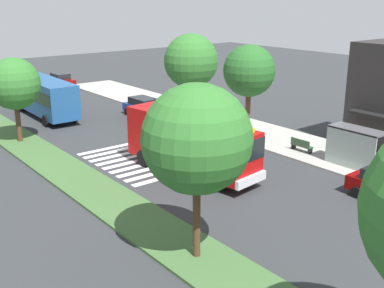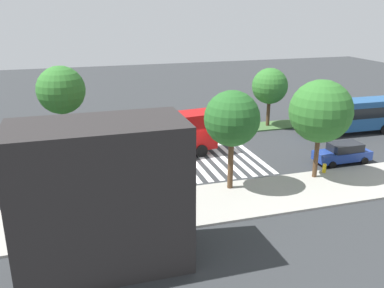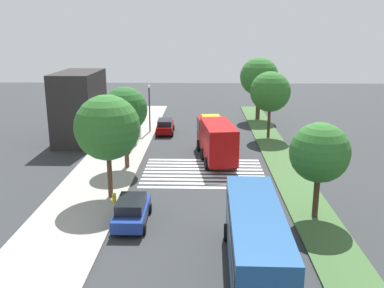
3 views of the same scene
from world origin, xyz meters
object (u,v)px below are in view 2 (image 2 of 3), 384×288
object	(u,v)px
parked_car_mid	(343,153)
median_tree_west	(61,90)
sidewalk_tree_west	(232,119)
median_tree_far_west	(270,86)
parked_car_east	(37,188)
bench_near_shelter	(167,193)
transit_bus	(349,114)
fire_truck	(162,135)
sidewalk_tree_far_west	(321,111)
bus_stop_shelter	(105,183)
street_lamp	(26,162)
fire_hydrant	(324,168)

from	to	relation	value
parked_car_mid	median_tree_west	size ratio (longest dim) A/B	0.64
sidewalk_tree_west	median_tree_far_west	world-z (taller)	sidewalk_tree_west
parked_car_east	bench_near_shelter	world-z (taller)	parked_car_east
transit_bus	median_tree_far_west	bearing A→B (deg)	146.28
fire_truck	sidewalk_tree_west	world-z (taller)	sidewalk_tree_west
sidewalk_tree_far_west	transit_bus	bearing A→B (deg)	-136.39
parked_car_mid	bus_stop_shelter	distance (m)	19.92
street_lamp	sidewalk_tree_far_west	world-z (taller)	sidewalk_tree_far_west
street_lamp	fire_hydrant	bearing A→B (deg)	-179.73
street_lamp	median_tree_west	world-z (taller)	median_tree_west
parked_car_east	fire_hydrant	size ratio (longest dim) A/B	6.72
parked_car_mid	street_lamp	xyz separation A→B (m)	(24.28, 1.80, 2.54)
median_tree_far_west	sidewalk_tree_far_west	bearing A→B (deg)	77.67
fire_hydrant	median_tree_west	bearing A→B (deg)	-34.94
parked_car_mid	sidewalk_tree_west	distance (m)	11.98
parked_car_east	fire_hydrant	distance (m)	21.21
parked_car_east	fire_truck	bearing A→B (deg)	-151.97
sidewalk_tree_west	median_tree_far_west	xyz separation A→B (m)	(-9.93, -13.88, -0.80)
bench_near_shelter	median_tree_west	xyz separation A→B (m)	(6.32, -14.46, 4.61)
bus_stop_shelter	median_tree_far_west	bearing A→B (deg)	-142.22
median_tree_far_west	parked_car_mid	bearing A→B (deg)	94.97
median_tree_west	median_tree_far_west	bearing A→B (deg)	180.00
bench_near_shelter	street_lamp	size ratio (longest dim) A/B	0.29
bench_near_shelter	sidewalk_tree_west	bearing A→B (deg)	-173.01
parked_car_east	median_tree_far_west	world-z (taller)	median_tree_far_west
fire_truck	fire_hydrant	size ratio (longest dim) A/B	13.71
parked_car_mid	parked_car_east	distance (m)	24.01
bench_near_shelter	median_tree_west	bearing A→B (deg)	-66.38
bench_near_shelter	sidewalk_tree_far_west	xyz separation A→B (m)	(-11.65, -0.58, 4.65)
sidewalk_tree_west	median_tree_far_west	bearing A→B (deg)	-125.58
fire_truck	fire_hydrant	distance (m)	13.50
parked_car_east	street_lamp	bearing A→B (deg)	80.01
fire_truck	parked_car_east	xyz separation A→B (m)	(9.88, 5.59, -1.19)
bus_stop_shelter	median_tree_west	bearing A→B (deg)	-80.89
street_lamp	median_tree_far_west	size ratio (longest dim) A/B	0.88
fire_truck	bench_near_shelter	size ratio (longest dim) A/B	6.00
median_tree_far_west	fire_hydrant	distance (m)	14.07
sidewalk_tree_west	median_tree_west	size ratio (longest dim) A/B	0.97
parked_car_mid	sidewalk_tree_far_west	world-z (taller)	sidewalk_tree_far_west
bus_stop_shelter	median_tree_far_west	xyz separation A→B (m)	(-18.68, -14.48, 2.54)
fire_hydrant	bench_near_shelter	bearing A→B (deg)	4.82
parked_car_mid	bench_near_shelter	xyz separation A→B (m)	(15.70, 2.78, -0.29)
transit_bus	bus_stop_shelter	xyz separation A→B (m)	(25.36, 9.85, -0.15)
fire_hydrant	sidewalk_tree_far_west	bearing A→B (deg)	22.89
bus_stop_shelter	sidewalk_tree_west	bearing A→B (deg)	-176.07
parked_car_mid	bus_stop_shelter	world-z (taller)	bus_stop_shelter
parked_car_east	sidewalk_tree_west	xyz separation A→B (m)	(-13.06, 2.20, 4.36)
median_tree_far_west	bench_near_shelter	bearing A→B (deg)	44.57
parked_car_east	bus_stop_shelter	world-z (taller)	bus_stop_shelter
parked_car_east	sidewalk_tree_far_west	bearing A→B (deg)	172.24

